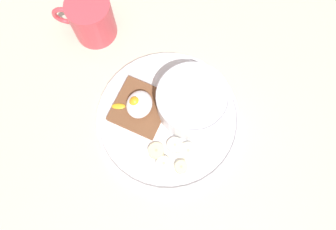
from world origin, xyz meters
The scene contains 11 objects.
ground_plane centered at (0.00, 0.00, 1.00)cm, with size 120.00×120.00×2.00cm, color beige.
plate centered at (0.00, 0.00, 2.80)cm, with size 29.64×29.64×1.60cm.
oatmeal_bowl centered at (-3.63, 3.77, 6.69)cm, with size 14.17×14.17×7.28cm.
toast_slice centered at (0.04, -5.99, 3.91)cm, with size 11.37×11.37×1.64cm.
poached_egg centered at (0.08, -6.14, 6.13)cm, with size 5.84×8.18×3.33cm.
banana_slice_front centered at (5.11, 3.13, 3.51)cm, with size 4.55×4.55×1.09cm.
banana_slice_left centered at (9.27, 2.19, 3.51)cm, with size 3.92×3.95×1.12cm.
banana_slice_back centered at (5.35, 5.99, 3.49)cm, with size 4.61×4.59×1.06cm.
banana_slice_right centered at (7.35, -0.16, 3.66)cm, with size 4.30×4.22×1.63cm.
banana_slice_inner centered at (8.85, 5.65, 3.57)cm, with size 2.72×2.71×1.21cm.
coffee_mug centered at (-14.49, -22.01, 7.09)cm, with size 9.30×12.86×9.95cm.
Camera 1 is at (17.53, 5.84, 67.69)cm, focal length 35.00 mm.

